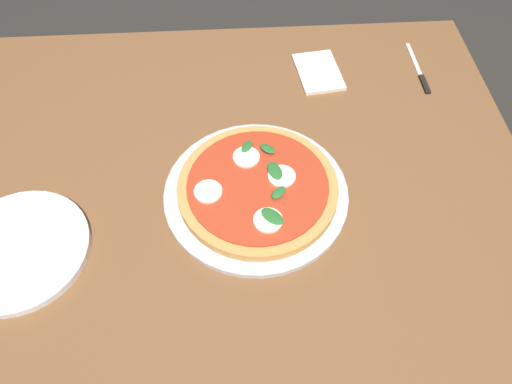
# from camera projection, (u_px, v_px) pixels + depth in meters

# --- Properties ---
(ground_plane) EXTENTS (6.00, 6.00, 0.00)m
(ground_plane) POSITION_uv_depth(u_px,v_px,m) (241.00, 359.00, 1.42)
(ground_plane) COLOR #2D2B28
(dining_table) EXTENTS (1.12, 1.13, 0.75)m
(dining_table) POSITION_uv_depth(u_px,v_px,m) (233.00, 256.00, 0.89)
(dining_table) COLOR brown
(dining_table) RESTS_ON ground_plane
(serving_tray) EXTENTS (0.33, 0.33, 0.01)m
(serving_tray) POSITION_uv_depth(u_px,v_px,m) (256.00, 193.00, 0.85)
(serving_tray) COLOR silver
(serving_tray) RESTS_ON dining_table
(pizza) EXTENTS (0.28, 0.28, 0.03)m
(pizza) POSITION_uv_depth(u_px,v_px,m) (258.00, 187.00, 0.83)
(pizza) COLOR tan
(pizza) RESTS_ON serving_tray
(plate_white) EXTENTS (0.23, 0.23, 0.01)m
(plate_white) POSITION_uv_depth(u_px,v_px,m) (19.00, 250.00, 0.78)
(plate_white) COLOR white
(plate_white) RESTS_ON dining_table
(napkin) EXTENTS (0.14, 0.11, 0.01)m
(napkin) POSITION_uv_depth(u_px,v_px,m) (318.00, 72.00, 1.04)
(napkin) COLOR white
(napkin) RESTS_ON dining_table
(knife) EXTENTS (0.17, 0.01, 0.01)m
(knife) POSITION_uv_depth(u_px,v_px,m) (420.00, 74.00, 1.04)
(knife) COLOR black
(knife) RESTS_ON dining_table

